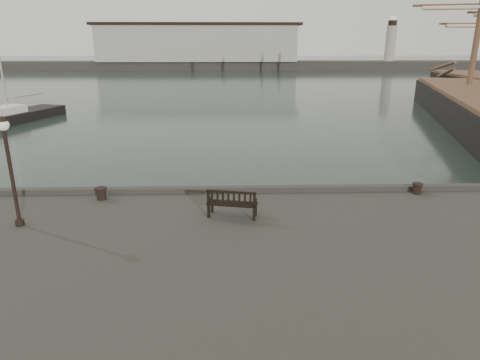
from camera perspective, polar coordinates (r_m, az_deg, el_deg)
The scene contains 7 objects.
ground at distance 15.42m, azimuth 2.58°, elevation -6.84°, with size 400.00×400.00×0.00m, color black.
breakwater at distance 106.03m, azimuth -3.72°, elevation 16.78°, with size 140.00×9.50×12.20m.
bench at distance 12.53m, azimuth -1.02°, elevation -3.77°, with size 1.51×0.78×0.83m.
bollard_left at distance 14.62m, azimuth -18.00°, elevation -1.72°, with size 0.38×0.38×0.40m, color black.
bollard_right at distance 15.63m, azimuth 22.56°, elevation -1.04°, with size 0.35×0.35×0.37m, color black.
lamp_post at distance 12.95m, azimuth -28.49°, elevation 2.73°, with size 0.31×0.31×3.09m.
yacht_d at distance 41.12m, azimuth -27.88°, elevation 7.19°, with size 5.63×10.18×12.35m.
Camera 1 is at (-1.10, -13.95, 6.47)m, focal length 32.00 mm.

